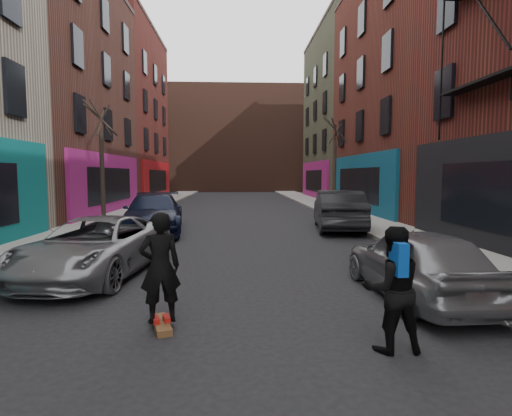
{
  "coord_description": "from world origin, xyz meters",
  "views": [
    {
      "loc": [
        0.07,
        -0.93,
        2.34
      ],
      "look_at": [
        0.48,
        7.77,
        1.6
      ],
      "focal_mm": 28.0,
      "sensor_mm": 36.0,
      "label": 1
    }
  ],
  "objects": [
    {
      "name": "skateboard",
      "position": [
        -1.1,
        5.05,
        0.05
      ],
      "size": [
        0.46,
        0.83,
        0.1
      ],
      "primitive_type": "cube",
      "rotation": [
        0.0,
        0.0,
        0.32
      ],
      "color": "brown",
      "rests_on": "ground"
    },
    {
      "name": "building_far",
      "position": [
        0.0,
        56.0,
        7.0
      ],
      "size": [
        40.0,
        10.0,
        14.0
      ],
      "primitive_type": "cube",
      "color": "#47281E",
      "rests_on": "ground"
    },
    {
      "name": "parked_left_far",
      "position": [
        -3.2,
        8.33,
        0.67
      ],
      "size": [
        2.87,
        5.1,
        1.35
      ],
      "primitive_type": "imported",
      "rotation": [
        0.0,
        0.0,
        -0.14
      ],
      "color": "gray",
      "rests_on": "ground"
    },
    {
      "name": "parked_right_end",
      "position": [
        4.31,
        15.6,
        0.84
      ],
      "size": [
        2.43,
        5.26,
        1.67
      ],
      "primitive_type": "imported",
      "rotation": [
        0.0,
        0.0,
        3.01
      ],
      "color": "black",
      "rests_on": "ground"
    },
    {
      "name": "parked_right_far",
      "position": [
        3.46,
        6.34,
        0.68
      ],
      "size": [
        1.77,
        4.06,
        1.36
      ],
      "primitive_type": "imported",
      "rotation": [
        0.0,
        0.0,
        3.18
      ],
      "color": "gray",
      "rests_on": "ground"
    },
    {
      "name": "parked_left_end",
      "position": [
        -3.25,
        15.01,
        0.78
      ],
      "size": [
        2.85,
        5.62,
        1.56
      ],
      "primitive_type": "imported",
      "rotation": [
        0.0,
        0.0,
        0.13
      ],
      "color": "black",
      "rests_on": "ground"
    },
    {
      "name": "sidewalk_right",
      "position": [
        6.25,
        30.0,
        0.07
      ],
      "size": [
        2.5,
        84.0,
        0.13
      ],
      "primitive_type": "cube",
      "color": "gray",
      "rests_on": "ground"
    },
    {
      "name": "tree_right_far",
      "position": [
        6.2,
        24.0,
        3.53
      ],
      "size": [
        2.0,
        2.0,
        6.8
      ],
      "primitive_type": null,
      "color": "black",
      "rests_on": "sidewalk_right"
    },
    {
      "name": "tree_left_far",
      "position": [
        -6.2,
        18.0,
        3.38
      ],
      "size": [
        2.0,
        2.0,
        6.5
      ],
      "primitive_type": null,
      "color": "black",
      "rests_on": "sidewalk_left"
    },
    {
      "name": "pedestrian",
      "position": [
        2.1,
        4.12,
        0.84
      ],
      "size": [
        0.83,
        0.66,
        1.67
      ],
      "rotation": [
        0.0,
        0.0,
        3.17
      ],
      "color": "black",
      "rests_on": "ground"
    },
    {
      "name": "sidewalk_left",
      "position": [
        -6.25,
        30.0,
        0.07
      ],
      "size": [
        2.5,
        84.0,
        0.13
      ],
      "primitive_type": "cube",
      "color": "gray",
      "rests_on": "ground"
    },
    {
      "name": "skateboarder",
      "position": [
        -1.1,
        5.05,
        0.94
      ],
      "size": [
        0.71,
        0.58,
        1.69
      ],
      "primitive_type": "imported",
      "rotation": [
        0.0,
        0.0,
        3.46
      ],
      "color": "black",
      "rests_on": "skateboard"
    }
  ]
}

